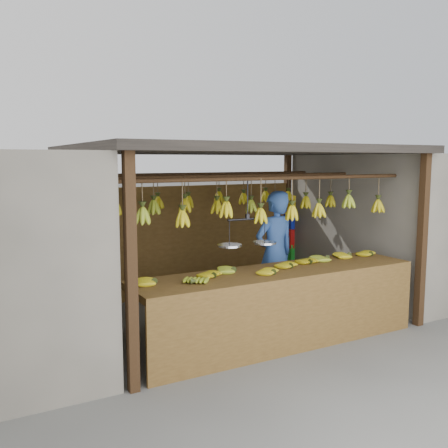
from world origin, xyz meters
TOP-DOWN VIEW (x-y plane):
  - ground at (0.00, 0.00)m, footprint 80.00×80.00m
  - stall at (0.00, 0.33)m, footprint 4.30×3.30m
  - neighbor_right at (3.60, 0.00)m, footprint 3.00×3.00m
  - counter at (-0.04, -1.23)m, footprint 3.64×0.83m
  - hanging_bananas at (0.00, 0.01)m, footprint 3.60×2.22m
  - balance_scale at (-0.41, -1.00)m, footprint 0.74×0.30m
  - vendor at (0.55, -0.19)m, footprint 0.68×0.47m
  - bag_bundles at (1.94, 1.35)m, footprint 0.08×0.26m

SIDE VIEW (x-z plane):
  - ground at x=0.00m, z-range 0.00..0.00m
  - counter at x=-0.04m, z-range 0.24..1.20m
  - vendor at x=0.55m, z-range 0.00..1.79m
  - bag_bundles at x=1.94m, z-range 0.36..1.59m
  - neighbor_right at x=3.60m, z-range 0.00..2.30m
  - balance_scale at x=-0.41m, z-range 0.88..1.66m
  - hanging_bananas at x=0.00m, z-range 1.40..1.79m
  - stall at x=0.00m, z-range 0.77..3.17m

